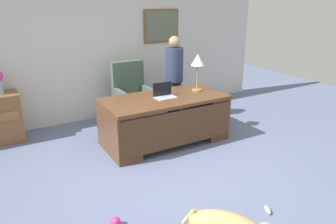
{
  "coord_description": "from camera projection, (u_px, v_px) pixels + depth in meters",
  "views": [
    {
      "loc": [
        -1.99,
        -3.27,
        2.21
      ],
      "look_at": [
        0.08,
        0.3,
        0.75
      ],
      "focal_mm": 34.73,
      "sensor_mm": 36.0,
      "label": 1
    }
  ],
  "objects": [
    {
      "name": "armchair",
      "position": [
        132.0,
        97.0,
        5.9
      ],
      "size": [
        0.6,
        0.59,
        1.13
      ],
      "color": "#475B4C",
      "rests_on": "ground_plane"
    },
    {
      "name": "dog_toy_bone",
      "position": [
        268.0,
        210.0,
        3.54
      ],
      "size": [
        0.11,
        0.15,
        0.05
      ],
      "primitive_type": "ellipsoid",
      "rotation": [
        0.0,
        0.0,
        4.27
      ],
      "color": "beige",
      "rests_on": "ground_plane"
    },
    {
      "name": "dog_toy_ball",
      "position": [
        115.0,
        222.0,
        3.3
      ],
      "size": [
        0.11,
        0.11,
        0.11
      ],
      "primitive_type": "sphere",
      "color": "#D8338C",
      "rests_on": "ground_plane"
    },
    {
      "name": "laptop",
      "position": [
        164.0,
        94.0,
        5.01
      ],
      "size": [
        0.32,
        0.22,
        0.22
      ],
      "color": "#B2B5BA",
      "rests_on": "desk"
    },
    {
      "name": "person_standing",
      "position": [
        174.0,
        78.0,
        5.96
      ],
      "size": [
        0.32,
        0.32,
        1.57
      ],
      "color": "#262323",
      "rests_on": "ground_plane"
    },
    {
      "name": "desk_lamp",
      "position": [
        198.0,
        62.0,
        5.23
      ],
      "size": [
        0.22,
        0.22,
        0.6
      ],
      "color": "#9E8447",
      "rests_on": "desk"
    },
    {
      "name": "ground_plane",
      "position": [
        174.0,
        172.0,
        4.35
      ],
      "size": [
        12.0,
        12.0,
        0.0
      ],
      "primitive_type": "plane",
      "color": "slate"
    },
    {
      "name": "back_wall",
      "position": [
        103.0,
        46.0,
        6.02
      ],
      "size": [
        7.0,
        0.16,
        2.7
      ],
      "color": "silver",
      "rests_on": "ground_plane"
    },
    {
      "name": "desk",
      "position": [
        166.0,
        118.0,
        5.12
      ],
      "size": [
        1.93,
        0.95,
        0.75
      ],
      "color": "brown",
      "rests_on": "ground_plane"
    }
  ]
}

